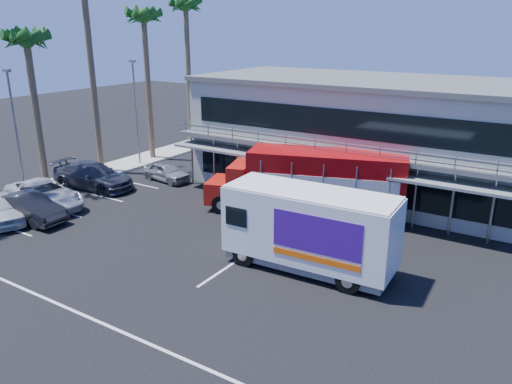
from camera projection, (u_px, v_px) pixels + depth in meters
The scene contains 15 objects.
ground at pixel (191, 258), 23.60m from camera, with size 120.00×120.00×0.00m, color black.
building at pixel (368, 135), 32.91m from camera, with size 22.40×12.00×7.30m.
curb_strip at pixel (82, 178), 35.99m from camera, with size 3.00×32.00×0.16m, color #A5A399.
palm_c at pixel (27, 48), 30.67m from camera, with size 2.80×2.80×10.75m.
palm_e at pixel (144, 25), 38.16m from camera, with size 2.80×2.80×12.25m.
palm_f at pixel (186, 14), 42.49m from camera, with size 2.80×2.80×13.25m.
light_pole_near at pixel (16, 130), 30.19m from camera, with size 0.50×0.25×8.09m.
light_pole_far at pixel (136, 108), 38.21m from camera, with size 0.50×0.25×8.09m.
red_truck at pixel (312, 180), 28.43m from camera, with size 11.57×5.89×3.81m.
white_van at pixel (309, 229), 21.95m from camera, with size 7.71×2.93×3.72m.
parked_car_a at pixel (1, 209), 27.80m from camera, with size 1.85×4.61×1.57m, color silver.
parked_car_b at pixel (29, 208), 27.93m from camera, with size 1.66×4.75×1.56m, color black.
parked_car_c at pixel (44, 195), 30.04m from camera, with size 2.69×5.84×1.62m, color #BBBBBD.
parked_car_d at pixel (93, 176), 33.64m from camera, with size 2.42×5.94×1.72m, color #2A2D38.
parked_car_e at pixel (166, 172), 35.35m from camera, with size 1.55×3.84×1.31m, color gray.
Camera 1 is at (14.06, -16.45, 10.40)m, focal length 35.00 mm.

